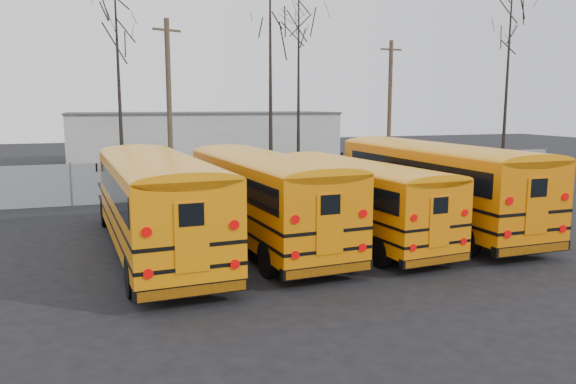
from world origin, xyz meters
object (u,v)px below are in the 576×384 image
object	(u,v)px
utility_pole_left	(169,103)
bus_b	(262,190)
bus_c	(354,193)
bus_d	(432,178)
utility_pole_right	(390,106)
bus_a	(155,196)

from	to	relation	value
utility_pole_left	bus_b	bearing A→B (deg)	-106.58
bus_c	utility_pole_left	xyz separation A→B (m)	(-4.56, 14.56, 3.16)
bus_b	bus_d	bearing A→B (deg)	-2.02
utility_pole_right	bus_b	bearing A→B (deg)	-134.76
bus_a	bus_d	world-z (taller)	bus_d
utility_pole_left	bus_a	bearing A→B (deg)	-120.87
bus_c	bus_b	bearing A→B (deg)	165.92
bus_a	utility_pole_left	distance (m)	14.92
bus_c	utility_pole_left	world-z (taller)	utility_pole_left
bus_b	bus_c	size ratio (longest dim) A/B	1.10
bus_b	utility_pole_right	size ratio (longest dim) A/B	1.28
bus_c	utility_pole_right	distance (m)	20.52
bus_a	bus_c	world-z (taller)	bus_a
bus_a	bus_d	xyz separation A→B (m)	(10.43, 0.62, 0.05)
bus_b	bus_d	world-z (taller)	bus_d
bus_c	bus_d	bearing A→B (deg)	5.76
bus_b	utility_pole_left	size ratio (longest dim) A/B	1.23
bus_b	utility_pole_right	distance (m)	22.01
bus_b	bus_c	xyz separation A→B (m)	(3.24, -0.48, -0.18)
bus_a	utility_pole_left	world-z (taller)	utility_pole_left
bus_a	utility_pole_left	xyz separation A→B (m)	(2.27, 14.46, 2.92)
bus_a	utility_pole_right	bearing A→B (deg)	40.83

